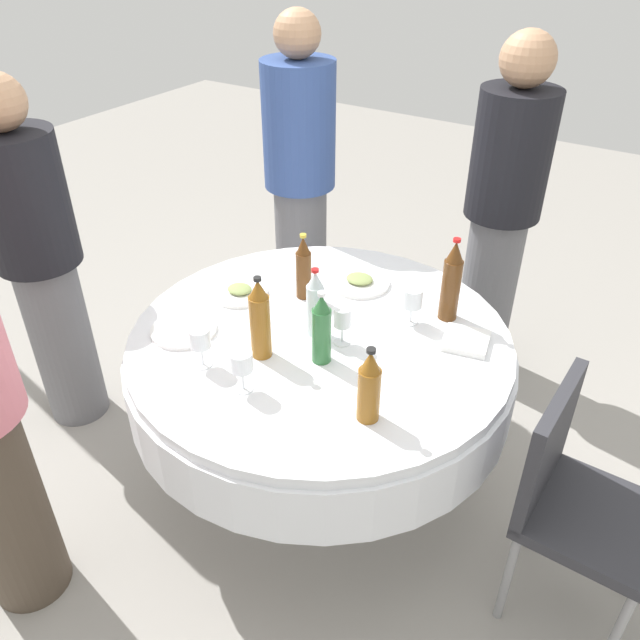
{
  "coord_description": "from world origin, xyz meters",
  "views": [
    {
      "loc": [
        -1.01,
        1.58,
        2.06
      ],
      "look_at": [
        0.0,
        0.0,
        0.8
      ],
      "focal_mm": 35.69,
      "sensor_mm": 36.0,
      "label": 1
    }
  ],
  "objects_px": {
    "bottle_clear_south": "(315,304)",
    "plate_left": "(184,330)",
    "wine_glass_far": "(343,319)",
    "wine_glass_inner": "(200,339)",
    "person_rear": "(40,260)",
    "person_north": "(300,187)",
    "wine_glass_mid": "(412,299)",
    "bottle_green_rear": "(321,329)",
    "bottle_brown_west": "(451,282)",
    "bottle_amber_mid": "(369,387)",
    "plate_front": "(240,292)",
    "dining_table": "(320,367)",
    "person_mid": "(501,212)",
    "bottle_brown_north": "(304,268)",
    "wine_glass_south": "(242,363)",
    "bottle_amber_far": "(260,320)",
    "chair_far": "(572,493)",
    "plate_right": "(359,282)"
  },
  "relations": [
    {
      "from": "wine_glass_mid",
      "to": "wine_glass_far",
      "type": "distance_m",
      "value": 0.28
    },
    {
      "from": "dining_table",
      "to": "chair_far",
      "type": "relative_size",
      "value": 1.62
    },
    {
      "from": "bottle_green_rear",
      "to": "bottle_brown_west",
      "type": "distance_m",
      "value": 0.54
    },
    {
      "from": "dining_table",
      "to": "chair_far",
      "type": "distance_m",
      "value": 0.95
    },
    {
      "from": "bottle_green_rear",
      "to": "plate_front",
      "type": "distance_m",
      "value": 0.54
    },
    {
      "from": "bottle_green_rear",
      "to": "bottle_brown_north",
      "type": "distance_m",
      "value": 0.42
    },
    {
      "from": "wine_glass_far",
      "to": "wine_glass_south",
      "type": "bearing_deg",
      "value": 71.06
    },
    {
      "from": "bottle_brown_west",
      "to": "person_north",
      "type": "bearing_deg",
      "value": -26.0
    },
    {
      "from": "bottle_green_rear",
      "to": "person_north",
      "type": "relative_size",
      "value": 0.16
    },
    {
      "from": "plate_left",
      "to": "plate_front",
      "type": "xyz_separation_m",
      "value": [
        -0.01,
        -0.31,
        0.0
      ]
    },
    {
      "from": "bottle_green_rear",
      "to": "wine_glass_far",
      "type": "height_order",
      "value": "bottle_green_rear"
    },
    {
      "from": "bottle_brown_north",
      "to": "person_north",
      "type": "bearing_deg",
      "value": -54.97
    },
    {
      "from": "bottle_brown_north",
      "to": "bottle_clear_south",
      "type": "bearing_deg",
      "value": 132.82
    },
    {
      "from": "dining_table",
      "to": "bottle_green_rear",
      "type": "height_order",
      "value": "bottle_green_rear"
    },
    {
      "from": "plate_left",
      "to": "bottle_amber_mid",
      "type": "bearing_deg",
      "value": 177.23
    },
    {
      "from": "bottle_clear_south",
      "to": "wine_glass_inner",
      "type": "distance_m",
      "value": 0.42
    },
    {
      "from": "wine_glass_south",
      "to": "person_rear",
      "type": "distance_m",
      "value": 1.17
    },
    {
      "from": "bottle_brown_north",
      "to": "plate_left",
      "type": "distance_m",
      "value": 0.51
    },
    {
      "from": "bottle_clear_south",
      "to": "wine_glass_far",
      "type": "bearing_deg",
      "value": -177.9
    },
    {
      "from": "person_north",
      "to": "person_mid",
      "type": "height_order",
      "value": "person_north"
    },
    {
      "from": "wine_glass_inner",
      "to": "chair_far",
      "type": "xyz_separation_m",
      "value": [
        -1.18,
        -0.33,
        -0.33
      ]
    },
    {
      "from": "bottle_green_rear",
      "to": "plate_left",
      "type": "xyz_separation_m",
      "value": [
        0.51,
        0.13,
        -0.12
      ]
    },
    {
      "from": "bottle_amber_mid",
      "to": "plate_left",
      "type": "height_order",
      "value": "bottle_amber_mid"
    },
    {
      "from": "dining_table",
      "to": "wine_glass_mid",
      "type": "relative_size",
      "value": 9.73
    },
    {
      "from": "bottle_amber_mid",
      "to": "bottle_green_rear",
      "type": "bearing_deg",
      "value": -31.54
    },
    {
      "from": "bottle_brown_north",
      "to": "chair_far",
      "type": "xyz_separation_m",
      "value": [
        -1.14,
        0.22,
        -0.35
      ]
    },
    {
      "from": "bottle_clear_south",
      "to": "plate_left",
      "type": "height_order",
      "value": "bottle_clear_south"
    },
    {
      "from": "dining_table",
      "to": "wine_glass_mid",
      "type": "xyz_separation_m",
      "value": [
        -0.24,
        -0.25,
        0.25
      ]
    },
    {
      "from": "wine_glass_inner",
      "to": "wine_glass_far",
      "type": "bearing_deg",
      "value": -131.93
    },
    {
      "from": "person_rear",
      "to": "bottle_clear_south",
      "type": "bearing_deg",
      "value": -89.86
    },
    {
      "from": "dining_table",
      "to": "bottle_brown_north",
      "type": "bearing_deg",
      "value": -43.95
    },
    {
      "from": "bottle_amber_far",
      "to": "person_mid",
      "type": "height_order",
      "value": "person_mid"
    },
    {
      "from": "bottle_amber_far",
      "to": "dining_table",
      "type": "bearing_deg",
      "value": -116.58
    },
    {
      "from": "dining_table",
      "to": "bottle_amber_mid",
      "type": "xyz_separation_m",
      "value": [
        -0.36,
        0.29,
        0.27
      ]
    },
    {
      "from": "bottle_brown_west",
      "to": "wine_glass_south",
      "type": "xyz_separation_m",
      "value": [
        0.38,
        0.74,
        -0.05
      ]
    },
    {
      "from": "wine_glass_far",
      "to": "wine_glass_inner",
      "type": "xyz_separation_m",
      "value": [
        0.33,
        0.37,
        0.01
      ]
    },
    {
      "from": "bottle_brown_west",
      "to": "plate_front",
      "type": "relative_size",
      "value": 1.5
    },
    {
      "from": "bottle_brown_north",
      "to": "chair_far",
      "type": "distance_m",
      "value": 1.21
    },
    {
      "from": "bottle_amber_far",
      "to": "person_mid",
      "type": "relative_size",
      "value": 0.19
    },
    {
      "from": "dining_table",
      "to": "wine_glass_south",
      "type": "xyz_separation_m",
      "value": [
        0.04,
        0.39,
        0.25
      ]
    },
    {
      "from": "bottle_brown_west",
      "to": "person_mid",
      "type": "distance_m",
      "value": 0.76
    },
    {
      "from": "bottle_amber_mid",
      "to": "bottle_amber_far",
      "type": "distance_m",
      "value": 0.47
    },
    {
      "from": "wine_glass_inner",
      "to": "wine_glass_mid",
      "type": "bearing_deg",
      "value": -128.0
    },
    {
      "from": "person_rear",
      "to": "person_north",
      "type": "distance_m",
      "value": 1.22
    },
    {
      "from": "plate_right",
      "to": "person_mid",
      "type": "xyz_separation_m",
      "value": [
        -0.32,
        -0.73,
        0.11
      ]
    },
    {
      "from": "wine_glass_inner",
      "to": "plate_left",
      "type": "distance_m",
      "value": 0.24
    },
    {
      "from": "bottle_green_rear",
      "to": "person_rear",
      "type": "height_order",
      "value": "person_rear"
    },
    {
      "from": "bottle_green_rear",
      "to": "person_north",
      "type": "distance_m",
      "value": 1.21
    },
    {
      "from": "bottle_brown_north",
      "to": "bottle_amber_far",
      "type": "height_order",
      "value": "bottle_amber_far"
    },
    {
      "from": "bottle_brown_north",
      "to": "wine_glass_south",
      "type": "distance_m",
      "value": 0.6
    }
  ]
}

